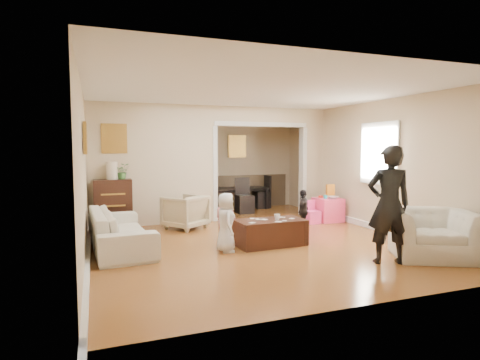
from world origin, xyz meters
name	(u,v)px	position (x,y,z in m)	size (l,w,h in m)	color
floor	(244,237)	(0.00, 0.00, 0.00)	(7.00, 7.00, 0.00)	#AB682C
partition_left	(155,165)	(-1.38, 1.80, 1.30)	(2.75, 0.18, 2.60)	beige
partition_right	(311,162)	(2.48, 1.80, 1.30)	(0.55, 0.18, 2.60)	beige
partition_header	(261,115)	(1.10, 1.80, 2.42)	(2.22, 0.18, 0.35)	beige
window_pane	(379,153)	(2.73, -0.40, 1.55)	(0.03, 0.95, 1.10)	white
framed_art_partition	(114,139)	(-2.20, 1.70, 1.85)	(0.45, 0.03, 0.55)	brown
framed_art_sofa_wall	(85,138)	(-2.71, -0.60, 1.80)	(0.03, 0.55, 0.40)	brown
framed_art_alcove	(237,146)	(1.10, 3.44, 1.70)	(0.45, 0.03, 0.55)	brown
sofa	(120,229)	(-2.23, -0.13, 0.32)	(2.20, 0.86, 0.64)	silver
armchair_back	(185,212)	(-0.87, 1.12, 0.35)	(0.74, 0.76, 0.69)	#C1B286
armchair_front	(430,234)	(2.16, -2.29, 0.36)	(1.12, 0.98, 0.73)	silver
dresser	(113,204)	(-2.26, 1.55, 0.51)	(0.74, 0.42, 1.02)	#361C10
table_lamp	(112,171)	(-2.26, 1.55, 1.20)	(0.22, 0.22, 0.36)	beige
potted_plant	(122,171)	(-2.06, 1.55, 1.18)	(0.29, 0.25, 0.32)	#38682E
coffee_table	(270,232)	(0.20, -0.77, 0.22)	(1.17, 0.58, 0.44)	#3B1C13
coffee_cup	(277,217)	(0.30, -0.82, 0.49)	(0.11, 0.11, 0.10)	silver
play_table	(328,210)	(2.34, 0.81, 0.26)	(0.55, 0.55, 0.53)	#F23F6E
cereal_box	(330,191)	(2.46, 0.91, 0.68)	(0.20, 0.07, 0.30)	yellow
cyan_cup	(325,197)	(2.24, 0.76, 0.57)	(0.08, 0.08, 0.08)	#23A9B1
toy_block	(321,197)	(2.22, 0.93, 0.55)	(0.08, 0.06, 0.05)	red
play_bowl	(333,197)	(2.39, 0.69, 0.55)	(0.23, 0.23, 0.06)	silver
dining_table	(236,199)	(0.97, 3.16, 0.29)	(1.67, 0.93, 0.59)	black
adult_person	(389,205)	(1.35, -2.32, 0.85)	(0.62, 0.41, 1.70)	black
child_kneel_a	(226,222)	(-0.65, -0.92, 0.47)	(0.46, 0.30, 0.95)	silver
child_kneel_b	(226,219)	(-0.50, -0.47, 0.44)	(0.43, 0.33, 0.88)	pink
child_toddler	(303,211)	(1.25, -0.02, 0.42)	(0.49, 0.21, 0.84)	black
craft_papers	(271,219)	(0.22, -0.76, 0.44)	(0.92, 0.54, 0.00)	white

